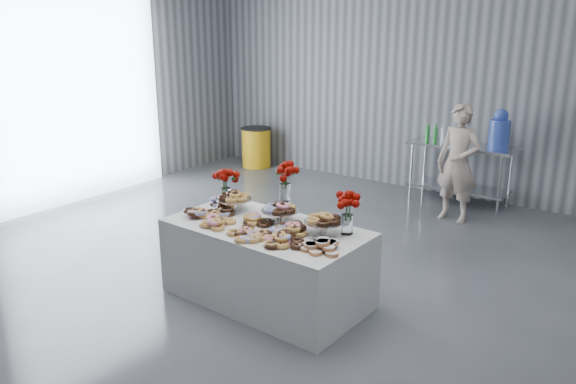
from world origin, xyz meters
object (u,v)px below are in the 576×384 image
at_px(prep_table, 461,163).
at_px(water_jug, 499,131).
at_px(trash_barrel, 256,147).
at_px(person, 458,163).
at_px(display_table, 267,263).

relative_size(prep_table, water_jug, 2.71).
bearing_deg(trash_barrel, water_jug, 0.00).
xyz_separation_m(person, trash_barrel, (-4.06, 0.73, -0.42)).
bearing_deg(person, prep_table, 111.38).
xyz_separation_m(prep_table, water_jug, (0.50, -0.00, 0.53)).
xyz_separation_m(water_jug, trash_barrel, (-4.35, 0.00, -0.78)).
relative_size(prep_table, trash_barrel, 2.05).
bearing_deg(trash_barrel, prep_table, 0.00).
height_order(prep_table, trash_barrel, prep_table).
height_order(display_table, person, person).
bearing_deg(water_jug, person, -111.32).
height_order(water_jug, trash_barrel, water_jug).
bearing_deg(trash_barrel, display_table, -49.72).
relative_size(water_jug, trash_barrel, 0.76).
distance_m(prep_table, trash_barrel, 3.86).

